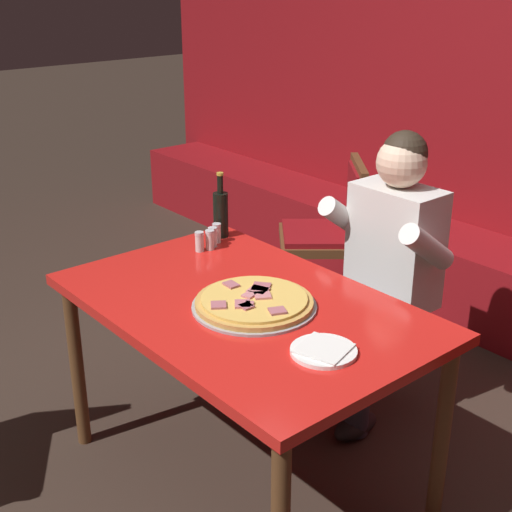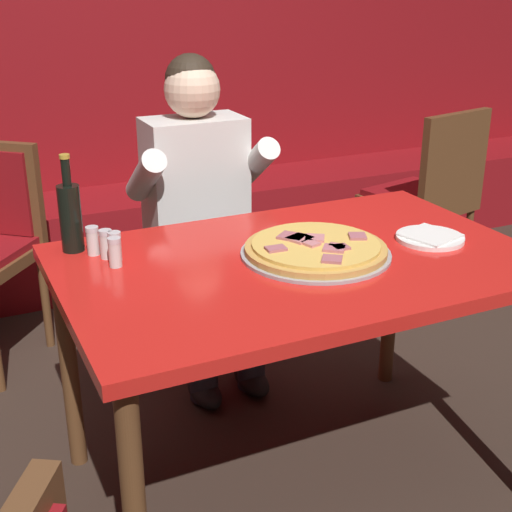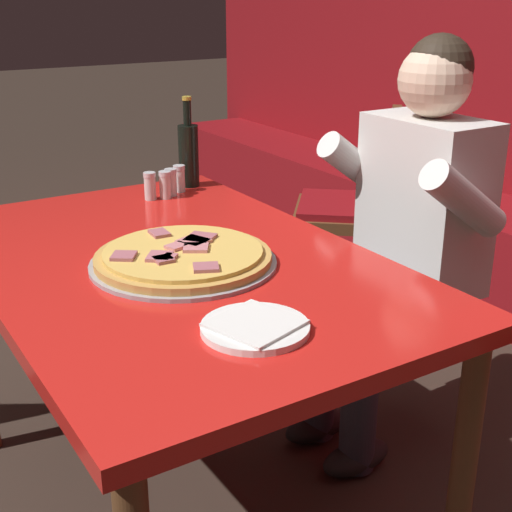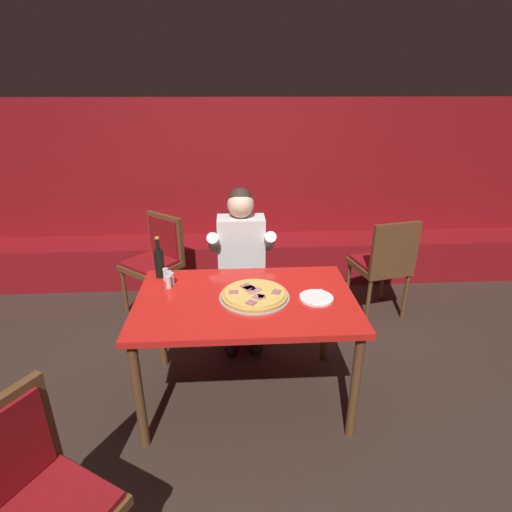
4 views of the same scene
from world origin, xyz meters
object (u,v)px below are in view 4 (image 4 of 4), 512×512
Objects in this scene: dining_chair_near_left at (157,256)px; dining_chair_far_right at (385,261)px; shaker_red_pepper_flakes at (169,278)px; diner_seated_blue_shirt at (242,260)px; main_dining_table at (246,309)px; shaker_oregano at (166,275)px; beer_bottle at (159,262)px; dining_chair_side_aisle at (29,499)px; shaker_black_pepper at (171,279)px; plate_white_paper at (316,298)px; pizza at (254,295)px; shaker_parmesan at (169,283)px.

dining_chair_far_right reaches higher than dining_chair_near_left.
shaker_red_pepper_flakes is at bearing -74.76° from dining_chair_near_left.
main_dining_table is at bearing -89.60° from diner_seated_blue_shirt.
main_dining_table is 1.63m from dining_chair_far_right.
beer_bottle is at bearing 128.30° from shaker_oregano.
beer_bottle is 0.32× the size of dining_chair_near_left.
main_dining_table is 1.42m from dining_chair_side_aisle.
diner_seated_blue_shirt is (0.48, 0.55, -0.11)m from shaker_black_pepper.
dining_chair_side_aisle is (-0.85, -1.12, -0.13)m from main_dining_table.
diner_seated_blue_shirt is (0.50, 0.52, -0.11)m from shaker_red_pepper_flakes.
diner_seated_blue_shirt reaches higher than dining_chair_side_aisle.
plate_white_paper is at bearing -60.77° from diner_seated_blue_shirt.
dining_chair_side_aisle reaches higher than shaker_black_pepper.
dining_chair_near_left reaches higher than pizza.
shaker_black_pepper is 1.00× the size of shaker_red_pepper_flakes.
shaker_black_pepper is at bearing 156.67° from main_dining_table.
main_dining_table is 1.44× the size of dining_chair_far_right.
shaker_parmesan is 0.78m from diner_seated_blue_shirt.
diner_seated_blue_shirt reaches higher than dining_chair_far_right.
shaker_oregano is (-0.97, 0.32, 0.03)m from plate_white_paper.
shaker_oregano is at bearing 106.62° from shaker_parmesan.
dining_chair_near_left is at bearing 104.36° from shaker_oregano.
shaker_parmesan reaches higher than pizza.
beer_bottle is (-1.02, 0.38, 0.10)m from plate_white_paper.
dining_chair_side_aisle reaches higher than main_dining_table.
pizza is 1.51× the size of beer_bottle.
shaker_oregano is 1.00× the size of shaker_red_pepper_flakes.
shaker_oregano is 0.12m from shaker_parmesan.
dining_chair_side_aisle is (-0.32, -1.40, -0.25)m from shaker_oregano.
dining_chair_far_right is (1.29, 0.25, -0.15)m from diner_seated_blue_shirt.
dining_chair_far_right is (1.76, 0.80, -0.26)m from shaker_black_pepper.
plate_white_paper is at bearing -6.14° from pizza.
dining_chair_far_right is at bearing 44.88° from dining_chair_side_aisle.
beer_bottle is 3.40× the size of shaker_parmesan.
pizza is 0.72m from beer_bottle.
plate_white_paper is 1.70m from dining_chair_side_aisle.
beer_bottle reaches higher than dining_chair_far_right.
dining_chair_side_aisle is (-1.29, -1.08, -0.22)m from plate_white_paper.
beer_bottle is 1.02m from dining_chair_near_left.
diner_seated_blue_shirt is at bearing 119.23° from plate_white_paper.
dining_chair_side_aisle reaches higher than shaker_red_pepper_flakes.
shaker_oregano is 0.09m from shaker_black_pepper.
shaker_oregano is 1.00× the size of shaker_parmesan.
shaker_parmesan is 1.18m from dining_chair_near_left.
shaker_black_pepper and shaker_red_pepper_flakes have the same top height.
dining_chair_near_left is at bearing 105.81° from shaker_black_pepper.
beer_bottle reaches higher than dining_chair_near_left.
shaker_red_pepper_flakes is at bearing -133.91° from diner_seated_blue_shirt.
shaker_black_pepper is at bearing -56.67° from shaker_oregano.
beer_bottle is (-0.58, 0.34, 0.19)m from main_dining_table.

